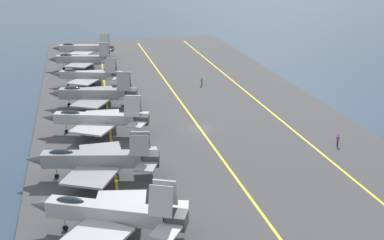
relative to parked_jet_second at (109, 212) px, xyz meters
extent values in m
plane|color=#2D425B|center=(28.13, -17.00, -3.17)|extent=(2000.00, 2000.00, 0.00)
cube|color=#424244|center=(28.13, -17.00, -2.97)|extent=(170.00, 53.42, 0.40)
cube|color=yellow|center=(28.13, -31.69, -2.77)|extent=(153.00, 0.42, 0.01)
cube|color=yellow|center=(28.13, -17.00, -2.77)|extent=(153.00, 0.36, 0.01)
cube|color=yellow|center=(28.13, -2.31, -2.77)|extent=(152.90, 6.22, 0.01)
cube|color=#A8AAAF|center=(0.16, 0.34, -0.01)|extent=(6.97, 12.20, 1.79)
cone|color=#5B5E60|center=(3.27, 6.99, -0.01)|extent=(2.56, 2.89, 1.70)
cube|color=#38383A|center=(-3.02, -6.47, -0.01)|extent=(2.74, 2.73, 1.52)
ellipsoid|color=#232D38|center=(1.78, 3.82, 0.85)|extent=(2.19, 3.20, 0.99)
cube|color=#A8AAAF|center=(-3.01, 1.35, -0.59)|extent=(7.18, 7.27, 0.28)
cube|color=#A8AAAF|center=(2.97, -1.45, -0.59)|extent=(5.77, 6.28, 0.28)
cube|color=#A8AAAF|center=(-3.30, -4.83, 2.46)|extent=(1.87, 2.57, 3.09)
cube|color=#A8AAAF|center=(-1.59, -5.63, 2.46)|extent=(1.87, 2.57, 3.09)
cube|color=#A8AAAF|center=(-4.89, -5.03, -0.01)|extent=(3.66, 3.56, 0.20)
cube|color=#A8AAAF|center=(-0.72, -6.97, -0.01)|extent=(3.32, 3.03, 0.20)
cylinder|color=#B2B2B7|center=(2.15, 4.59, -1.84)|extent=(0.16, 0.16, 1.87)
cylinder|color=black|center=(2.15, 4.59, -2.47)|extent=(0.45, 0.64, 0.60)
cylinder|color=#B2B2B7|center=(-1.52, -0.29, -1.84)|extent=(0.16, 0.16, 1.87)
cylinder|color=#B2B2B7|center=(0.75, -1.35, -1.84)|extent=(0.16, 0.16, 1.87)
cylinder|color=black|center=(0.75, -1.35, -2.47)|extent=(0.45, 0.64, 0.60)
cube|color=gray|center=(13.90, 1.07, -0.07)|extent=(4.73, 12.91, 1.86)
cone|color=#5B5E60|center=(15.60, 8.33, -0.07)|extent=(2.27, 2.76, 1.76)
cube|color=#38383A|center=(12.16, -6.35, -0.07)|extent=(2.55, 2.51, 1.58)
ellipsoid|color=#232D38|center=(14.79, 4.87, 0.82)|extent=(1.71, 3.27, 1.02)
cube|color=gray|center=(10.17, 1.51, -0.67)|extent=(7.53, 7.50, 0.28)
cube|color=gray|center=(17.44, -0.20, -0.67)|extent=(5.69, 5.62, 0.28)
cube|color=gray|center=(11.53, -4.78, 2.18)|extent=(1.36, 2.55, 2.60)
cube|color=gray|center=(13.43, -5.22, 2.18)|extent=(1.36, 2.55, 2.60)
cube|color=gray|center=(10.01, -5.31, -0.07)|extent=(3.53, 3.33, 0.20)
cube|color=gray|center=(14.55, -6.37, -0.07)|extent=(2.93, 2.58, 0.20)
cylinder|color=#B2B2B7|center=(14.99, 5.71, -1.88)|extent=(0.16, 0.16, 1.78)
cylinder|color=black|center=(14.99, 5.71, -2.47)|extent=(0.35, 0.63, 0.60)
cylinder|color=#B2B2B7|center=(12.34, 0.11, -1.88)|extent=(0.16, 0.16, 1.78)
cylinder|color=black|center=(12.34, 0.11, -2.47)|extent=(0.35, 0.63, 0.60)
cylinder|color=#B2B2B7|center=(14.87, -0.49, -1.88)|extent=(0.16, 0.16, 1.78)
cylinder|color=black|center=(14.87, -0.49, -2.47)|extent=(0.35, 0.63, 0.60)
cube|color=#A8AAAF|center=(29.76, -0.05, -0.15)|extent=(5.50, 12.77, 1.65)
cone|color=#5B5E60|center=(32.04, 7.08, -0.15)|extent=(2.24, 2.80, 1.57)
cube|color=#38383A|center=(27.42, -7.35, -0.15)|extent=(2.45, 2.57, 1.40)
ellipsoid|color=#232D38|center=(30.95, 3.68, 0.63)|extent=(1.82, 3.26, 0.91)
cube|color=#A8AAAF|center=(26.58, 0.51, -0.69)|extent=(6.97, 7.24, 0.28)
cube|color=#A8AAAF|center=(32.67, -1.44, -0.69)|extent=(5.10, 5.87, 0.28)
cube|color=#A8AAAF|center=(27.02, -5.76, 2.21)|extent=(1.64, 2.61, 3.03)
cube|color=#A8AAAF|center=(28.67, -6.29, 2.21)|extent=(1.64, 2.61, 3.03)
cube|color=#A8AAAF|center=(25.46, -6.17, -0.15)|extent=(3.61, 3.46, 0.20)
cube|color=#A8AAAF|center=(29.70, -7.53, -0.15)|extent=(3.10, 2.79, 0.20)
cylinder|color=#B2B2B7|center=(31.22, 4.51, -1.87)|extent=(0.16, 0.16, 1.79)
cylinder|color=black|center=(31.22, 4.51, -2.47)|extent=(0.39, 0.64, 0.60)
cylinder|color=#B2B2B7|center=(28.26, -0.94, -1.87)|extent=(0.16, 0.16, 1.79)
cylinder|color=black|center=(28.26, -0.94, -2.47)|extent=(0.39, 0.64, 0.60)
cylinder|color=#B2B2B7|center=(30.46, -1.65, -1.87)|extent=(0.16, 0.16, 1.79)
cylinder|color=black|center=(30.46, -1.65, -2.47)|extent=(0.39, 0.64, 0.60)
cube|color=gray|center=(44.26, -0.40, -0.29)|extent=(5.02, 12.45, 1.88)
cone|color=#5B5E60|center=(46.12, 6.55, -0.29)|extent=(2.33, 2.73, 1.79)
cube|color=#38383A|center=(42.35, -7.51, -0.29)|extent=(2.61, 2.50, 1.60)
ellipsoid|color=#232D38|center=(45.23, 3.24, 0.60)|extent=(1.78, 3.18, 1.03)
cube|color=gray|center=(40.49, 0.18, -0.91)|extent=(7.58, 7.45, 0.28)
cube|color=gray|center=(47.81, -1.78, -0.91)|extent=(5.79, 5.45, 0.28)
cube|color=gray|center=(41.75, -5.96, 2.23)|extent=(1.53, 2.51, 3.12)
cube|color=gray|center=(43.65, -6.47, 2.23)|extent=(1.53, 2.51, 3.12)
cube|color=gray|center=(40.22, -6.42, -0.29)|extent=(3.53, 3.31, 0.20)
cube|color=gray|center=(44.74, -7.63, -0.29)|extent=(2.99, 2.58, 0.20)
cylinder|color=#B2B2B7|center=(45.45, 4.05, -2.00)|extent=(0.16, 0.16, 1.53)
cylinder|color=black|center=(45.45, 4.05, -2.47)|extent=(0.37, 0.64, 0.60)
cylinder|color=#B2B2B7|center=(42.66, -1.27, -2.00)|extent=(0.16, 0.16, 1.53)
cylinder|color=black|center=(42.66, -1.27, -2.47)|extent=(0.37, 0.64, 0.60)
cylinder|color=#B2B2B7|center=(45.21, -1.95, -2.00)|extent=(0.16, 0.16, 1.53)
cylinder|color=black|center=(45.21, -1.95, -2.47)|extent=(0.37, 0.64, 0.60)
cube|color=#93999E|center=(58.68, 0.24, -0.32)|extent=(5.05, 11.23, 1.56)
cone|color=#5B5E60|center=(60.75, 6.48, -0.32)|extent=(2.08, 2.50, 1.49)
cube|color=#38383A|center=(56.57, -6.14, -0.32)|extent=(2.29, 2.31, 1.33)
ellipsoid|color=#232D38|center=(59.77, 3.50, 0.43)|extent=(1.68, 2.88, 0.86)
cube|color=#93999E|center=(55.33, 0.95, -0.83)|extent=(7.06, 6.95, 0.28)
cube|color=#93999E|center=(61.80, -1.20, -0.83)|extent=(5.61, 5.28, 0.28)
cube|color=#93999E|center=(56.17, -4.73, 1.97)|extent=(1.55, 2.32, 2.98)
cube|color=#93999E|center=(57.73, -5.24, 1.97)|extent=(1.55, 2.32, 2.98)
cube|color=#93999E|center=(54.64, -5.02, -0.32)|extent=(3.48, 3.21, 0.20)
cube|color=#93999E|center=(58.78, -6.40, -0.32)|extent=(3.08, 2.52, 0.20)
cylinder|color=#B2B2B7|center=(60.01, 4.23, -1.93)|extent=(0.16, 0.16, 1.67)
cylinder|color=black|center=(60.01, 4.23, -2.47)|extent=(0.40, 0.64, 0.60)
cylinder|color=#B2B2B7|center=(57.28, -0.50, -1.93)|extent=(0.16, 0.16, 1.67)
cylinder|color=black|center=(57.28, -0.50, -2.47)|extent=(0.40, 0.64, 0.60)
cylinder|color=#B2B2B7|center=(59.36, -1.19, -1.93)|extent=(0.16, 0.16, 1.67)
cylinder|color=black|center=(59.36, -1.19, -2.47)|extent=(0.40, 0.64, 0.60)
cube|color=gray|center=(73.74, 0.90, -0.12)|extent=(4.59, 12.01, 1.75)
cone|color=#5B5E60|center=(75.42, 7.64, -0.12)|extent=(2.16, 2.59, 1.66)
cube|color=#38383A|center=(72.01, -5.99, -0.12)|extent=(2.42, 2.37, 1.48)
ellipsoid|color=#232D38|center=(74.62, 4.43, 0.71)|extent=(1.64, 3.05, 0.96)
cube|color=gray|center=(70.14, 1.39, -0.69)|extent=(7.26, 7.13, 0.28)
cube|color=gray|center=(77.14, -0.36, -0.69)|extent=(5.48, 5.17, 0.28)
cube|color=gray|center=(71.44, -4.51, 2.33)|extent=(1.47, 2.42, 3.10)
cube|color=gray|center=(73.21, -4.96, 2.33)|extent=(1.47, 2.42, 3.10)
cube|color=gray|center=(69.92, -4.96, -0.12)|extent=(3.48, 3.20, 0.20)
cube|color=gray|center=(74.33, -6.07, -0.12)|extent=(2.95, 2.45, 0.20)
cylinder|color=#B2B2B7|center=(74.81, 5.21, -1.88)|extent=(0.16, 0.16, 1.78)
cylinder|color=black|center=(74.81, 5.21, -2.47)|extent=(0.36, 0.64, 0.60)
cylinder|color=#B2B2B7|center=(72.26, 0.03, -1.88)|extent=(0.16, 0.16, 1.78)
cylinder|color=black|center=(72.26, 0.03, -2.47)|extent=(0.36, 0.64, 0.60)
cylinder|color=#B2B2B7|center=(74.63, -0.57, -1.88)|extent=(0.16, 0.16, 1.78)
cylinder|color=black|center=(74.63, -0.57, -2.47)|extent=(0.36, 0.64, 0.60)
cube|color=#9EA3A8|center=(86.84, 0.16, -0.05)|extent=(4.46, 12.39, 1.75)
cone|color=#5B5E60|center=(88.44, 7.14, -0.05)|extent=(2.14, 2.64, 1.67)
cube|color=#38383A|center=(85.20, -6.97, -0.05)|extent=(2.41, 2.40, 1.49)
ellipsoid|color=#232D38|center=(87.68, 3.81, 0.78)|extent=(1.61, 3.13, 0.96)
cube|color=#9EA3A8|center=(83.48, 0.51, -0.62)|extent=(6.82, 6.99, 0.28)
cube|color=#9EA3A8|center=(90.01, -0.99, -0.62)|extent=(5.05, 5.41, 0.28)
cube|color=#9EA3A8|center=(84.60, -5.47, 2.36)|extent=(1.43, 2.48, 3.02)
cube|color=#9EA3A8|center=(86.40, -5.88, 2.36)|extent=(1.43, 2.48, 3.02)
cube|color=#9EA3A8|center=(83.10, -5.97, -0.05)|extent=(3.49, 3.24, 0.20)
cube|color=#9EA3A8|center=(87.53, -6.99, -0.05)|extent=(2.92, 2.47, 0.20)
cylinder|color=#B2B2B7|center=(87.86, 4.62, -1.85)|extent=(0.16, 0.16, 1.84)
cylinder|color=black|center=(87.86, 4.62, -2.47)|extent=(0.35, 0.63, 0.60)
cylinder|color=#B2B2B7|center=(85.37, -0.78, -1.85)|extent=(0.16, 0.16, 1.84)
cylinder|color=black|center=(85.37, -0.78, -2.47)|extent=(0.35, 0.63, 0.60)
cylinder|color=#B2B2B7|center=(87.76, -1.33, -1.85)|extent=(0.16, 0.16, 1.84)
cylinder|color=black|center=(87.76, -1.33, -2.47)|extent=(0.35, 0.63, 0.60)
cylinder|color=#383328|center=(53.15, -23.92, -2.30)|extent=(0.24, 0.24, 0.94)
cube|color=green|center=(53.15, -23.92, -1.54)|extent=(0.45, 0.39, 0.60)
sphere|color=#9E7051|center=(53.15, -23.92, -1.11)|extent=(0.22, 0.22, 0.22)
sphere|color=green|center=(53.15, -23.92, -1.05)|extent=(0.24, 0.24, 0.24)
cylinder|color=#232328|center=(16.21, -35.47, -2.34)|extent=(0.24, 0.24, 0.86)
cube|color=purple|center=(16.21, -35.47, -1.63)|extent=(0.46, 0.43, 0.57)
sphere|color=#9E7051|center=(16.21, -35.47, -1.21)|extent=(0.22, 0.22, 0.22)
sphere|color=purple|center=(16.21, -35.47, -1.15)|extent=(0.24, 0.24, 0.24)
camera|label=1|loc=(-43.93, 1.97, 25.78)|focal=45.00mm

